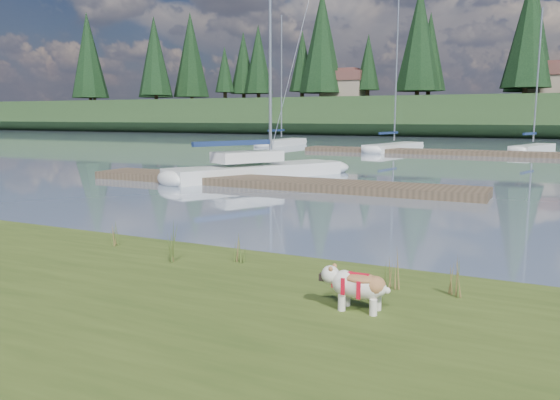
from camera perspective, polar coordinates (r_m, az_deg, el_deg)
The scene contains 23 objects.
ground at distance 40.18m, azimuth 17.89°, elevation 4.54°, with size 200.00×200.00×0.00m, color gray.
ridge at distance 82.90m, azimuth 22.11°, elevation 8.04°, with size 200.00×20.00×5.00m, color #1F3519.
bulldog at distance 6.76m, azimuth 8.15°, elevation -8.73°, with size 0.85×0.38×0.51m.
sailboat_main at distance 24.26m, azimuth -1.12°, elevation 3.43°, with size 6.01×9.08×13.36m.
dock_near at distance 21.10m, azimuth -1.04°, elevation 1.88°, with size 16.00×2.00×0.30m, color #4C3D2C.
dock_far at distance 39.95m, azimuth 20.75°, elevation 4.59°, with size 26.00×2.20×0.30m, color #4C3D2C.
sailboat_bg_0 at distance 50.29m, azimuth 0.53°, elevation 6.11°, with size 1.99×8.03×11.53m.
sailboat_bg_1 at distance 43.86m, azimuth 12.24°, elevation 5.52°, with size 3.32×8.41×12.28m.
sailboat_bg_2 at distance 45.06m, azimuth 25.13°, elevation 4.98°, with size 3.36×6.96×10.45m.
weed_0 at distance 9.01m, azimuth -11.53°, elevation -4.56°, with size 0.17×0.14×0.70m.
weed_1 at distance 8.85m, azimuth -4.06°, elevation -5.27°, with size 0.17×0.14×0.47m.
weed_2 at distance 7.66m, azimuth 11.57°, elevation -7.14°, with size 0.17×0.14×0.64m.
weed_3 at distance 10.40m, azimuth -16.98°, elevation -3.55°, with size 0.17×0.14×0.45m.
weed_4 at distance 7.46m, azimuth 8.22°, elevation -8.34°, with size 0.17×0.14×0.38m.
weed_5 at distance 7.57m, azimuth 18.08°, elevation -7.42°, with size 0.17×0.14×0.69m.
mud_lip at distance 10.10m, azimuth -7.78°, elevation -6.35°, with size 60.00×0.50×0.14m, color #33281C.
conifer_0 at distance 98.15m, azimuth -12.94°, elevation 14.41°, with size 5.72×5.72×14.15m.
conifer_1 at distance 93.01m, azimuth -3.84°, elevation 14.09°, with size 4.40×4.40×11.30m.
conifer_2 at distance 84.16m, azimuth 4.39°, elevation 16.20°, with size 6.60×6.60×16.05m.
conifer_3 at distance 83.65m, azimuth 15.37°, elevation 14.71°, with size 4.84×4.84×12.25m.
conifer_4 at distance 76.47m, azimuth 24.56°, elevation 15.86°, with size 6.16×6.16×15.10m.
house_0 at distance 84.42m, azimuth 6.79°, elevation 11.89°, with size 6.30×5.30×4.65m.
house_1 at distance 80.85m, azimuth 26.54°, elevation 11.18°, with size 6.30×5.30×4.65m.
Camera 1 is at (5.40, -9.72, 2.70)m, focal length 35.00 mm.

